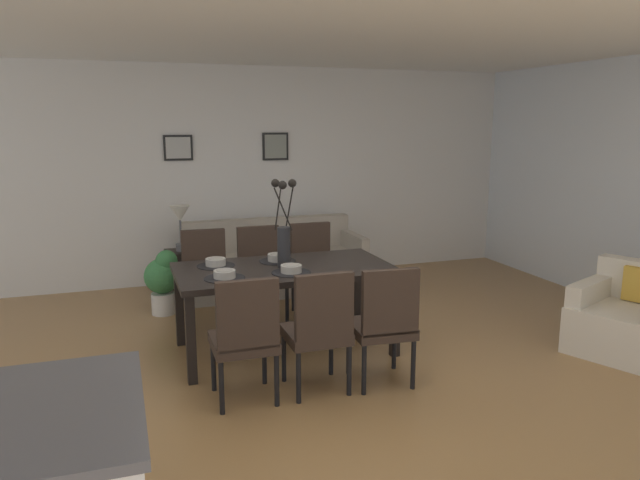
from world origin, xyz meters
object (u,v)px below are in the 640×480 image
(bowl_near_left, at_px, (224,273))
(bowl_far_right, at_px, (277,257))
(dining_chair_mid_left, at_px, (384,320))
(armchair, at_px, (631,320))
(side_table, at_px, (183,273))
(bowl_near_right, at_px, (216,261))
(dining_chair_far_right, at_px, (261,269))
(framed_picture_left, at_px, (178,148))
(centerpiece_vase, at_px, (284,234))
(dining_chair_near_right, at_px, (205,274))
(table_lamp, at_px, (180,218))
(sofa, at_px, (274,266))
(potted_plant, at_px, (163,279))
(dining_table, at_px, (284,275))
(dining_chair_near_left, at_px, (245,334))
(bowl_far_left, at_px, (291,268))
(dining_chair_mid_right, at_px, (314,264))
(dining_chair_far_left, at_px, (319,326))
(framed_picture_center, at_px, (275,146))

(bowl_near_left, bearing_deg, bowl_far_right, 38.63)
(dining_chair_mid_left, relative_size, armchair, 0.87)
(side_table, bearing_deg, bowl_near_right, -86.28)
(dining_chair_far_right, xyz_separation_m, framed_picture_left, (-0.60, 1.59, 1.13))
(centerpiece_vase, bearing_deg, dining_chair_near_right, 121.55)
(table_lamp, bearing_deg, framed_picture_left, 82.73)
(dining_chair_near_right, height_order, dining_chair_mid_left, same)
(dining_chair_mid_left, height_order, sofa, dining_chair_mid_left)
(bowl_far_right, bearing_deg, potted_plant, 128.54)
(bowl_near_left, bearing_deg, potted_plant, 103.18)
(dining_table, distance_m, bowl_near_left, 0.59)
(dining_chair_near_left, xyz_separation_m, bowl_near_right, (-0.02, 1.08, 0.27))
(dining_table, xyz_separation_m, sofa, (0.40, 1.91, -0.39))
(centerpiece_vase, xyz_separation_m, table_lamp, (-0.65, 1.96, -0.13))
(bowl_far_left, bearing_deg, dining_chair_mid_right, 63.43)
(dining_chair_mid_left, bearing_deg, side_table, 112.01)
(bowl_far_right, xyz_separation_m, armchair, (2.77, -1.21, -0.49))
(armchair, bearing_deg, bowl_near_right, 159.91)
(bowl_near_left, height_order, table_lamp, table_lamp)
(table_lamp, relative_size, armchair, 0.48)
(table_lamp, bearing_deg, dining_chair_far_right, -58.10)
(bowl_far_left, relative_size, armchair, 0.16)
(dining_chair_far_left, relative_size, bowl_near_right, 5.41)
(dining_chair_mid_left, xyz_separation_m, framed_picture_left, (-1.09, 3.40, 1.13))
(dining_table, xyz_separation_m, bowl_near_right, (-0.54, 0.22, 0.12))
(dining_chair_near_right, bearing_deg, side_table, 95.99)
(armchair, bearing_deg, framed_picture_left, 133.99)
(bowl_near_left, height_order, armchair, bowl_near_left)
(framed_picture_center, bearing_deg, dining_chair_near_right, -125.18)
(dining_chair_far_left, distance_m, bowl_near_left, 0.90)
(bowl_near_left, height_order, sofa, bowl_near_left)
(dining_chair_far_left, relative_size, bowl_near_left, 5.41)
(bowl_near_left, height_order, potted_plant, bowl_near_left)
(bowl_far_left, relative_size, framed_picture_left, 0.51)
(dining_chair_mid_left, bearing_deg, dining_chair_near_left, 177.31)
(dining_chair_near_left, relative_size, framed_picture_left, 2.76)
(dining_chair_mid_left, distance_m, sofa, 2.83)
(dining_chair_far_left, xyz_separation_m, potted_plant, (-0.92, 2.23, -0.14))
(dining_chair_far_left, distance_m, side_table, 2.92)
(sofa, bearing_deg, dining_chair_mid_right, -80.47)
(bowl_far_right, bearing_deg, dining_chair_mid_left, -65.79)
(dining_chair_far_left, distance_m, bowl_far_right, 1.12)
(centerpiece_vase, relative_size, framed_picture_center, 2.18)
(framed_picture_center, relative_size, potted_plant, 0.50)
(centerpiece_vase, relative_size, bowl_near_left, 4.32)
(centerpiece_vase, xyz_separation_m, bowl_far_right, (-0.00, 0.21, -0.24))
(dining_table, relative_size, bowl_near_right, 10.59)
(centerpiece_vase, distance_m, framed_picture_center, 2.62)
(framed_picture_center, bearing_deg, dining_chair_near_left, -108.27)
(bowl_near_right, relative_size, potted_plant, 0.25)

